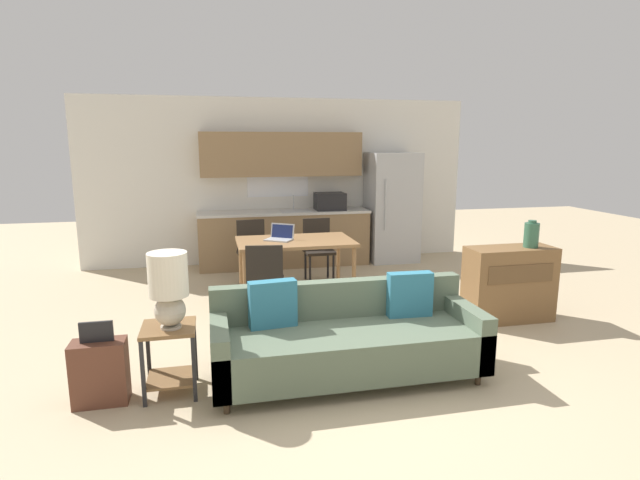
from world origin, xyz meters
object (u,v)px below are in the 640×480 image
dining_chair_far_right (318,246)px  laptop (280,236)px  vase (531,235)px  table_lamp (169,286)px  couch (346,339)px  dining_chair_near_left (265,278)px  credenza (509,284)px  refrigerator (392,207)px  suitcase (100,372)px  dining_chair_far_left (253,249)px  dining_table (295,245)px  side_table (170,349)px

dining_chair_far_right → laptop: laptop is taller
vase → table_lamp: bearing=-166.3°
couch → dining_chair_near_left: (-0.52, 1.47, 0.17)m
couch → dining_chair_near_left: dining_chair_near_left is taller
credenza → dining_chair_far_right: bearing=129.9°
credenza → dining_chair_far_right: 2.72m
refrigerator → dining_chair_near_left: bearing=-133.7°
refrigerator → laptop: refrigerator is taller
table_lamp → laptop: table_lamp is taller
table_lamp → dining_chair_far_right: size_ratio=0.67×
credenza → suitcase: bearing=-166.7°
couch → dining_chair_far_left: (-0.52, 3.09, 0.17)m
table_lamp → dining_chair_near_left: bearing=58.7°
dining_table → credenza: credenza is taller
side_table → credenza: credenza is taller
couch → dining_chair_near_left: size_ratio=2.51×
couch → credenza: (2.17, 0.94, 0.09)m
couch → side_table: bearing=179.2°
dining_chair_far_right → laptop: bearing=-132.6°
couch → side_table: couch is taller
dining_table → table_lamp: 2.67m
dining_table → side_table: size_ratio=2.61×
side_table → credenza: bearing=14.3°
refrigerator → suitcase: size_ratio=2.76×
credenza → suitcase: 4.25m
table_lamp → dining_chair_far_left: bearing=73.7°
dining_table → couch: (0.05, -2.27, -0.37)m
refrigerator → dining_chair_near_left: refrigerator is taller
dining_table → table_lamp: size_ratio=2.43×
couch → vase: bearing=20.9°
side_table → laptop: (1.22, 2.31, 0.44)m
dining_chair_far_left → laptop: laptop is taller
side_table → dining_table: bearing=58.0°
laptop → refrigerator: bearing=71.8°
couch → credenza: bearing=23.5°
refrigerator → vase: bearing=-81.6°
laptop → vase: bearing=4.8°
refrigerator → dining_chair_near_left: 3.55m
table_lamp → couch: bearing=0.6°
table_lamp → side_table: bearing=123.2°
dining_chair_far_left → dining_chair_far_right: bearing=-8.4°
dining_chair_far_right → couch: bearing=-97.9°
vase → dining_chair_near_left: vase is taller
dining_chair_far_right → dining_chair_far_left: bearing=176.6°
table_lamp → suitcase: 0.84m
refrigerator → vase: (0.46, -3.11, 0.07)m
table_lamp → dining_table: bearing=58.8°
vase → suitcase: (-4.34, -0.94, -0.72)m
credenza → laptop: laptop is taller
refrigerator → dining_table: size_ratio=1.25×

